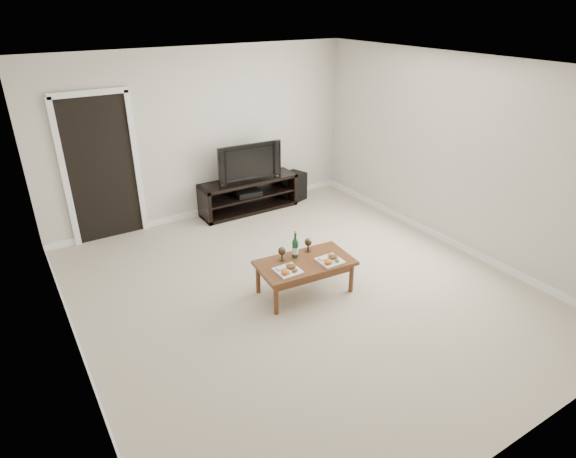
# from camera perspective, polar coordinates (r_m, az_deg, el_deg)

# --- Properties ---
(floor) EXTENTS (5.50, 5.50, 0.00)m
(floor) POSITION_cam_1_polar(r_m,az_deg,el_deg) (5.89, 1.48, -7.33)
(floor) COLOR #B8AB94
(floor) RESTS_ON ground
(back_wall) EXTENTS (5.00, 0.04, 2.60)m
(back_wall) POSITION_cam_1_polar(r_m,az_deg,el_deg) (7.64, -10.13, 10.87)
(back_wall) COLOR beige
(back_wall) RESTS_ON ground
(ceiling) EXTENTS (5.00, 5.50, 0.04)m
(ceiling) POSITION_cam_1_polar(r_m,az_deg,el_deg) (4.97, 1.84, 18.90)
(ceiling) COLOR white
(ceiling) RESTS_ON back_wall
(doorway) EXTENTS (0.90, 0.02, 2.05)m
(doorway) POSITION_cam_1_polar(r_m,az_deg,el_deg) (7.27, -21.21, 6.50)
(doorway) COLOR black
(doorway) RESTS_ON ground
(media_console) EXTENTS (1.63, 0.45, 0.55)m
(media_console) POSITION_cam_1_polar(r_m,az_deg,el_deg) (7.96, -4.68, 4.03)
(media_console) COLOR black
(media_console) RESTS_ON ground
(television) EXTENTS (1.07, 0.20, 0.61)m
(television) POSITION_cam_1_polar(r_m,az_deg,el_deg) (7.77, -4.83, 8.02)
(television) COLOR black
(television) RESTS_ON media_console
(av_receiver) EXTENTS (0.42, 0.33, 0.08)m
(av_receiver) POSITION_cam_1_polar(r_m,az_deg,el_deg) (7.93, -4.78, 4.31)
(av_receiver) COLOR black
(av_receiver) RESTS_ON media_console
(subwoofer) EXTENTS (0.40, 0.40, 0.48)m
(subwoofer) POSITION_cam_1_polar(r_m,az_deg,el_deg) (8.42, 0.76, 5.11)
(subwoofer) COLOR black
(subwoofer) RESTS_ON ground
(coffee_table) EXTENTS (1.17, 0.70, 0.42)m
(coffee_table) POSITION_cam_1_polar(r_m,az_deg,el_deg) (5.76, 2.00, -5.68)
(coffee_table) COLOR #583318
(coffee_table) RESTS_ON ground
(plate_left) EXTENTS (0.27, 0.27, 0.07)m
(plate_left) POSITION_cam_1_polar(r_m,az_deg,el_deg) (5.43, -0.03, -4.74)
(plate_left) COLOR white
(plate_left) RESTS_ON coffee_table
(plate_right) EXTENTS (0.27, 0.27, 0.07)m
(plate_right) POSITION_cam_1_polar(r_m,az_deg,el_deg) (5.65, 5.00, -3.55)
(plate_right) COLOR white
(plate_right) RESTS_ON coffee_table
(wine_bottle) EXTENTS (0.07, 0.07, 0.35)m
(wine_bottle) POSITION_cam_1_polar(r_m,az_deg,el_deg) (5.66, 0.86, -1.77)
(wine_bottle) COLOR #0F391E
(wine_bottle) RESTS_ON coffee_table
(goblet_left) EXTENTS (0.09, 0.09, 0.17)m
(goblet_left) POSITION_cam_1_polar(r_m,az_deg,el_deg) (5.64, -0.73, -2.94)
(goblet_left) COLOR #392F1F
(goblet_left) RESTS_ON coffee_table
(goblet_right) EXTENTS (0.09, 0.09, 0.17)m
(goblet_right) POSITION_cam_1_polar(r_m,az_deg,el_deg) (5.84, 2.41, -1.87)
(goblet_right) COLOR #392F1F
(goblet_right) RESTS_ON coffee_table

